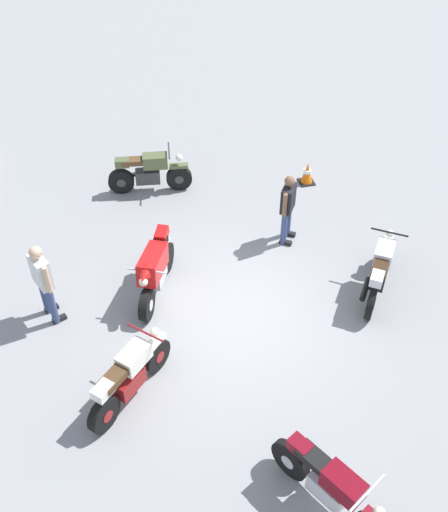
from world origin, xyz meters
The scene contains 9 objects.
ground_plane centered at (0.00, 0.00, 0.00)m, with size 40.00×40.00×0.00m, color gray.
motorcycle_red_sportbike centered at (0.85, 1.28, 0.59)m, with size 1.86×1.01×1.14m.
motorcycle_olive_vintage centered at (4.28, 0.90, 0.49)m, with size 0.73×1.95×1.07m.
motorcycle_silver_cruiser centered at (-0.11, -2.84, 0.52)m, with size 1.78×1.29×1.09m.
motorcycle_maroon_cruiser centered at (-3.94, -0.37, 0.52)m, with size 1.88×1.13×1.09m.
motorcycle_cream_vintage centered at (-1.45, 2.04, 0.49)m, with size 1.50×1.49×1.07m.
person_in_white_shirt centered at (0.64, 3.26, 0.96)m, with size 0.63×0.46×1.68m.
person_in_black_shirt centered at (1.79, -1.62, 0.89)m, with size 0.57×0.48×1.58m.
traffic_cone centered at (3.72, -2.79, 0.26)m, with size 0.36×0.36×0.53m.
Camera 1 is at (-7.47, 1.97, 8.10)m, focal length 41.84 mm.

